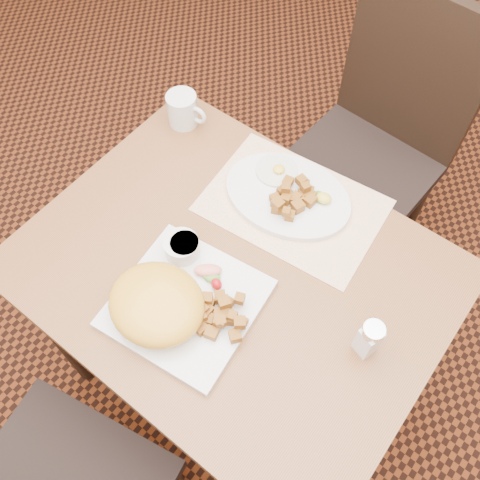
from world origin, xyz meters
name	(u,v)px	position (x,y,z in m)	size (l,w,h in m)	color
ground	(236,374)	(0.00, 0.00, 0.00)	(8.00, 8.00, 0.00)	black
table	(234,290)	(0.00, 0.00, 0.64)	(0.90, 0.70, 0.75)	brown
chair_far	(378,137)	(0.00, 0.72, 0.54)	(0.44, 0.45, 0.97)	black
placemat	(293,205)	(0.01, 0.22, 0.75)	(0.40, 0.28, 0.00)	white
plate_square	(186,303)	(-0.02, -0.13, 0.76)	(0.28, 0.28, 0.02)	silver
plate_oval	(288,195)	(-0.02, 0.23, 0.76)	(0.30, 0.23, 0.02)	silver
hollandaise_mound	(156,303)	(-0.06, -0.18, 0.80)	(0.20, 0.18, 0.07)	gold
ramekin	(182,247)	(-0.11, -0.04, 0.79)	(0.08, 0.08, 0.04)	silver
garnish_sq	(211,275)	(-0.02, -0.05, 0.78)	(0.08, 0.06, 0.03)	#387223
fried_egg	(277,170)	(-0.07, 0.26, 0.77)	(0.10, 0.10, 0.02)	white
garnish_ov	(322,198)	(0.06, 0.26, 0.78)	(0.05, 0.04, 0.02)	#387223
salt_shaker	(369,338)	(0.32, 0.02, 0.80)	(0.05, 0.05, 0.10)	white
coffee_mug	(183,110)	(-0.37, 0.26, 0.79)	(0.11, 0.08, 0.09)	silver
home_fries_sq	(220,315)	(0.05, -0.11, 0.78)	(0.12, 0.12, 0.04)	#9E5F19
home_fries_ov	(292,197)	(0.00, 0.21, 0.78)	(0.10, 0.12, 0.04)	#9E5F19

